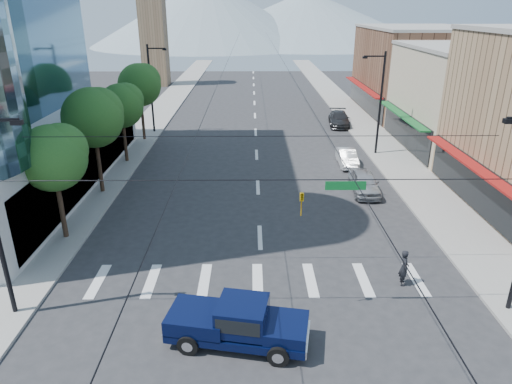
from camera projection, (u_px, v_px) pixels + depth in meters
ground at (262, 298)px, 20.94m from camera, size 160.00×160.00×0.00m
sidewalk_left at (160, 112)px, 57.84m from camera, size 4.00×120.00×0.15m
sidewalk_right at (349, 111)px, 58.09m from camera, size 4.00×120.00×0.15m
shop_mid at (475, 100)px, 41.68m from camera, size 12.00×14.00×9.00m
shop_far at (416, 72)px, 56.32m from camera, size 12.00×18.00×10.00m
clock_tower at (152, 19)px, 74.19m from camera, size 4.80×4.80×20.40m
mountain_left at (208, 11)px, 155.58m from camera, size 80.00×80.00×22.00m
mountain_right at (307, 17)px, 165.96m from camera, size 90.00×90.00×18.00m
tree_near at (55, 155)px, 24.60m from camera, size 3.65×3.64×6.71m
tree_midnear at (95, 116)px, 30.85m from camera, size 4.09×4.09×7.52m
tree_midfar at (123, 104)px, 37.56m from camera, size 3.65×3.64×6.71m
tree_far at (141, 84)px, 43.82m from camera, size 4.09×4.09×7.52m
signal_rig at (268, 216)px, 18.27m from camera, size 21.80×0.20×9.00m
lamp_pole_nw at (152, 86)px, 46.76m from camera, size 2.00×0.25×9.00m
lamp_pole_ne at (379, 100)px, 39.57m from camera, size 2.00×0.25×9.00m
pickup_truck at (237, 322)px, 17.84m from camera, size 5.85×2.97×1.89m
pedestrian at (404, 268)px, 21.71m from camera, size 0.52×0.71×1.82m
parked_car_near at (364, 182)px, 32.63m from camera, size 1.96×4.57×1.54m
parked_car_mid at (347, 158)px, 38.37m from camera, size 1.48×4.06×1.33m
parked_car_far at (339, 119)px, 51.11m from camera, size 2.71×5.55×1.55m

